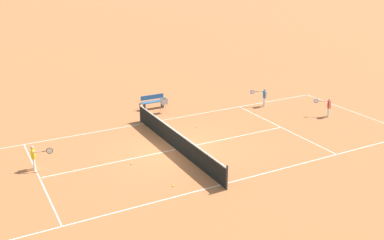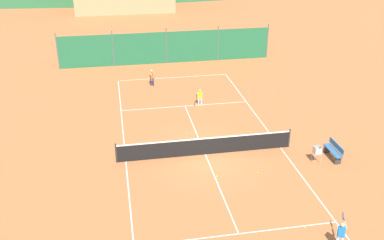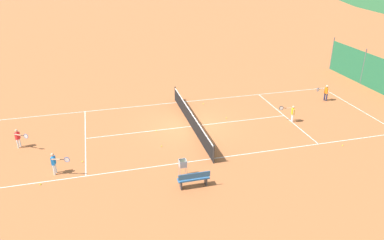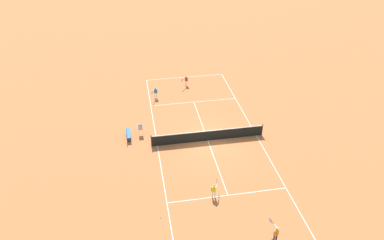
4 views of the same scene
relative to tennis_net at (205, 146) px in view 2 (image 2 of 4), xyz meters
The scene contains 15 objects.
ground_plane 0.50m from the tennis_net, ahead, with size 600.00×600.00×0.00m, color #BC6638.
court_line_markings 0.50m from the tennis_net, ahead, with size 8.25×23.85×0.01m.
tennis_net is the anchor object (origin of this frame).
windscreen_fence_far 15.52m from the tennis_net, 90.00° to the left, with size 17.28×0.08×2.90m.
player_far_baseline 10.66m from the tennis_net, 99.21° to the left, with size 0.38×1.03×1.18m.
player_near_baseline 6.44m from the tennis_net, 81.40° to the left, with size 0.59×0.89×1.10m.
player_far_service 8.55m from the tennis_net, 65.73° to the right, with size 0.63×0.91×1.15m.
tennis_ball_alley_left 2.26m from the tennis_net, 87.28° to the right, with size 0.07×0.07×0.07m, color #CCE033.
tennis_ball_service_box 7.11m from the tennis_net, 67.61° to the right, with size 0.07×0.07×0.07m, color #CCE033.
tennis_ball_by_net_left 8.91m from the tennis_net, 58.54° to the left, with size 0.07×0.07×0.07m, color #CCE033.
tennis_ball_mid_court 3.79m from the tennis_net, 151.88° to the left, with size 0.07×0.07×0.07m, color #CCE033.
tennis_ball_near_corner 2.62m from the tennis_net, 102.47° to the left, with size 0.07×0.07×0.07m, color #CCE033.
tennis_ball_far_corner 3.14m from the tennis_net, 47.04° to the right, with size 0.07×0.07×0.07m, color #CCE033.
ball_hopper 5.60m from the tennis_net, 18.82° to the right, with size 0.36×0.36×0.89m.
courtside_bench 6.53m from the tennis_net, 13.70° to the right, with size 0.36×1.50×0.84m.
Camera 2 is at (-4.31, -19.86, 11.57)m, focal length 42.00 mm.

